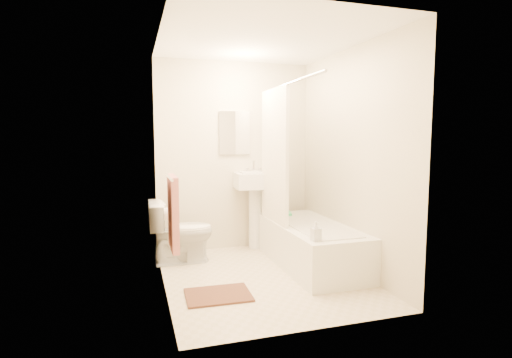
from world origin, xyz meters
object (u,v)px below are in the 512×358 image
object	(u,v)px
bath_mat	(218,295)
soap_bottle	(316,231)
sink	(256,207)
bathtub	(310,244)
toilet	(181,232)

from	to	relation	value
bath_mat	soap_bottle	world-z (taller)	soap_bottle
sink	bath_mat	distance (m)	1.71
bathtub	soap_bottle	size ratio (longest dim) A/B	9.02
toilet	sink	world-z (taller)	sink
toilet	bathtub	world-z (taller)	toilet
soap_bottle	bath_mat	bearing A→B (deg)	174.34
sink	bath_mat	size ratio (longest dim) A/B	1.84
toilet	sink	bearing A→B (deg)	-71.86
bathtub	soap_bottle	world-z (taller)	soap_bottle
toilet	bathtub	bearing A→B (deg)	-109.74
bathtub	bath_mat	distance (m)	1.34
toilet	soap_bottle	world-z (taller)	toilet
sink	soap_bottle	world-z (taller)	sink
sink	soap_bottle	distance (m)	1.51
toilet	sink	xyz separation A→B (m)	(1.00, 0.31, 0.18)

